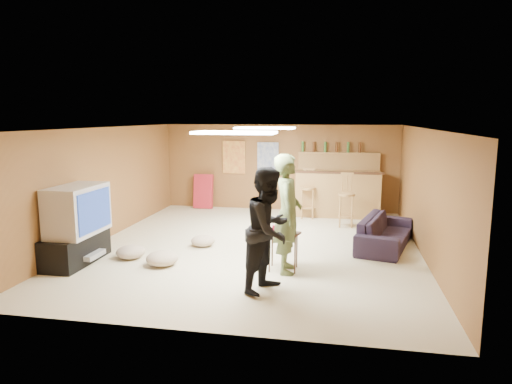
% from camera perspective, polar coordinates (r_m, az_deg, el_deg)
% --- Properties ---
extents(ground, '(7.00, 7.00, 0.00)m').
position_cam_1_polar(ground, '(8.62, -0.25, -6.79)').
color(ground, beige).
rests_on(ground, ground).
extents(ceiling, '(6.00, 7.00, 0.02)m').
position_cam_1_polar(ceiling, '(8.27, -0.26, 8.00)').
color(ceiling, silver).
rests_on(ceiling, ground).
extents(wall_back, '(6.00, 0.02, 2.20)m').
position_cam_1_polar(wall_back, '(11.80, 2.96, 3.07)').
color(wall_back, brown).
rests_on(wall_back, ground).
extents(wall_front, '(6.00, 0.02, 2.20)m').
position_cam_1_polar(wall_front, '(5.05, -7.81, -5.66)').
color(wall_front, brown).
rests_on(wall_front, ground).
extents(wall_left, '(0.02, 7.00, 2.20)m').
position_cam_1_polar(wall_left, '(9.41, -18.50, 0.96)').
color(wall_left, brown).
rests_on(wall_left, ground).
extents(wall_right, '(0.02, 7.00, 2.20)m').
position_cam_1_polar(wall_right, '(8.35, 20.40, -0.17)').
color(wall_right, brown).
rests_on(wall_right, ground).
extents(tv_stand, '(0.55, 1.30, 0.50)m').
position_cam_1_polar(tv_stand, '(8.18, -21.57, -6.54)').
color(tv_stand, black).
rests_on(tv_stand, ground).
extents(dvd_box, '(0.35, 0.50, 0.08)m').
position_cam_1_polar(dvd_box, '(8.09, -20.20, -7.36)').
color(dvd_box, '#B2B2B7').
rests_on(dvd_box, tv_stand).
extents(tv_body, '(0.60, 1.10, 0.80)m').
position_cam_1_polar(tv_body, '(7.99, -21.43, -2.10)').
color(tv_body, '#B2B2B7').
rests_on(tv_body, tv_stand).
extents(tv_screen, '(0.02, 0.95, 0.65)m').
position_cam_1_polar(tv_screen, '(7.83, -19.50, -2.21)').
color(tv_screen, navy).
rests_on(tv_screen, tv_body).
extents(bar_counter, '(2.00, 0.60, 1.10)m').
position_cam_1_polar(bar_counter, '(11.23, 10.17, -0.23)').
color(bar_counter, olive).
rests_on(bar_counter, ground).
extents(bar_lip, '(2.10, 0.12, 0.05)m').
position_cam_1_polar(bar_lip, '(10.90, 10.24, 2.40)').
color(bar_lip, '#3B2213').
rests_on(bar_lip, bar_counter).
extents(bar_shelf, '(2.00, 0.18, 0.05)m').
position_cam_1_polar(bar_shelf, '(11.56, 10.33, 4.78)').
color(bar_shelf, olive).
rests_on(bar_shelf, bar_backing).
extents(bar_backing, '(2.00, 0.14, 0.60)m').
position_cam_1_polar(bar_backing, '(11.61, 10.29, 3.32)').
color(bar_backing, olive).
rests_on(bar_backing, bar_counter).
extents(poster_left, '(0.60, 0.03, 0.85)m').
position_cam_1_polar(poster_left, '(11.96, -2.78, 4.35)').
color(poster_left, '#BF3F26').
rests_on(poster_left, wall_back).
extents(poster_right, '(0.55, 0.03, 0.80)m').
position_cam_1_polar(poster_right, '(11.78, 1.50, 4.29)').
color(poster_right, '#334C99').
rests_on(poster_right, wall_back).
extents(folding_chair_stack, '(0.50, 0.26, 0.91)m').
position_cam_1_polar(folding_chair_stack, '(12.13, -6.60, 0.09)').
color(folding_chair_stack, '#B3212E').
rests_on(folding_chair_stack, ground).
extents(ceiling_panel_front, '(1.20, 0.60, 0.04)m').
position_cam_1_polar(ceiling_panel_front, '(6.81, -2.66, 7.42)').
color(ceiling_panel_front, white).
rests_on(ceiling_panel_front, ceiling).
extents(ceiling_panel_back, '(1.20, 0.60, 0.04)m').
position_cam_1_polar(ceiling_panel_back, '(9.46, 1.13, 8.00)').
color(ceiling_panel_back, white).
rests_on(ceiling_panel_back, ceiling).
extents(person_olive, '(0.51, 0.72, 1.85)m').
position_cam_1_polar(person_olive, '(7.05, 3.96, -2.73)').
color(person_olive, '#57673B').
rests_on(person_olive, ground).
extents(person_black, '(0.93, 1.03, 1.74)m').
position_cam_1_polar(person_black, '(6.30, 1.65, -4.72)').
color(person_black, black).
rests_on(person_black, ground).
extents(sofa, '(1.23, 2.06, 0.57)m').
position_cam_1_polar(sofa, '(8.85, 15.86, -4.83)').
color(sofa, black).
rests_on(sofa, ground).
extents(tray_table, '(0.55, 0.48, 0.60)m').
position_cam_1_polar(tray_table, '(7.27, 3.43, -7.41)').
color(tray_table, '#3B2213').
rests_on(tray_table, ground).
extents(cup_red_near, '(0.09, 0.09, 0.10)m').
position_cam_1_polar(cup_red_near, '(7.24, 2.34, -4.57)').
color(cup_red_near, '#A40A26').
rests_on(cup_red_near, tray_table).
extents(cup_red_far, '(0.10, 0.10, 0.12)m').
position_cam_1_polar(cup_red_far, '(7.10, 4.20, -4.81)').
color(cup_red_far, '#A40A26').
rests_on(cup_red_far, tray_table).
extents(cup_blue, '(0.10, 0.10, 0.11)m').
position_cam_1_polar(cup_blue, '(7.29, 4.46, -4.48)').
color(cup_blue, '#21169D').
rests_on(cup_blue, tray_table).
extents(bar_stool_left, '(0.44, 0.44, 1.11)m').
position_cam_1_polar(bar_stool_left, '(10.91, 6.51, -0.39)').
color(bar_stool_left, olive).
rests_on(bar_stool_left, ground).
extents(bar_stool_right, '(0.47, 0.47, 1.28)m').
position_cam_1_polar(bar_stool_right, '(10.17, 11.24, -0.76)').
color(bar_stool_right, olive).
rests_on(bar_stool_right, ground).
extents(cushion_near_tv, '(0.67, 0.67, 0.23)m').
position_cam_1_polar(cushion_near_tv, '(7.68, -11.65, -8.12)').
color(cushion_near_tv, tan).
rests_on(cushion_near_tv, ground).
extents(cushion_mid, '(0.52, 0.52, 0.20)m').
position_cam_1_polar(cushion_mid, '(8.67, -6.66, -6.07)').
color(cushion_mid, tan).
rests_on(cushion_mid, ground).
extents(cushion_far, '(0.64, 0.64, 0.22)m').
position_cam_1_polar(cushion_far, '(8.18, -15.41, -7.23)').
color(cushion_far, tan).
rests_on(cushion_far, ground).
extents(bottle_row, '(1.48, 0.08, 0.26)m').
position_cam_1_polar(bottle_row, '(11.53, 9.35, 5.57)').
color(bottle_row, '#3F7233').
rests_on(bottle_row, bar_shelf).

